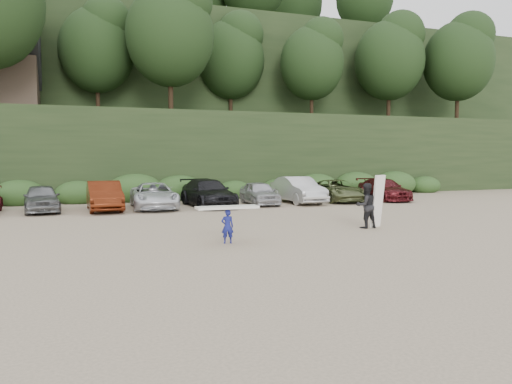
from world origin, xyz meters
name	(u,v)px	position (x,y,z in m)	size (l,w,h in m)	color
ground	(236,233)	(0.00, 0.00, 0.00)	(120.00, 120.00, 0.00)	tan
hillside_backdrop	(126,75)	(-0.26, 35.93, 11.22)	(90.00, 41.50, 28.00)	black
parked_cars	(132,196)	(-2.78, 9.89, 0.74)	(34.05, 6.02, 1.62)	#A1A0A5
child_surfer	(227,218)	(-0.99, -2.11, 0.86)	(2.10, 0.61, 1.26)	navy
adult_surfer	(367,205)	(5.36, -0.68, 0.93)	(1.34, 0.70, 2.15)	black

